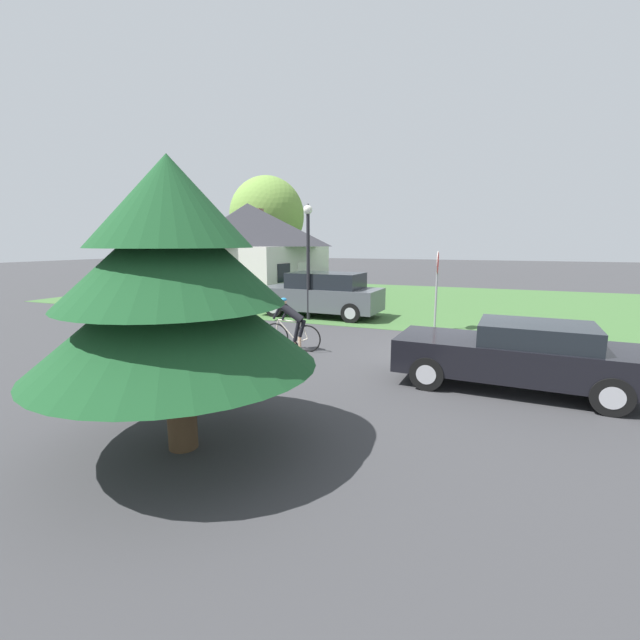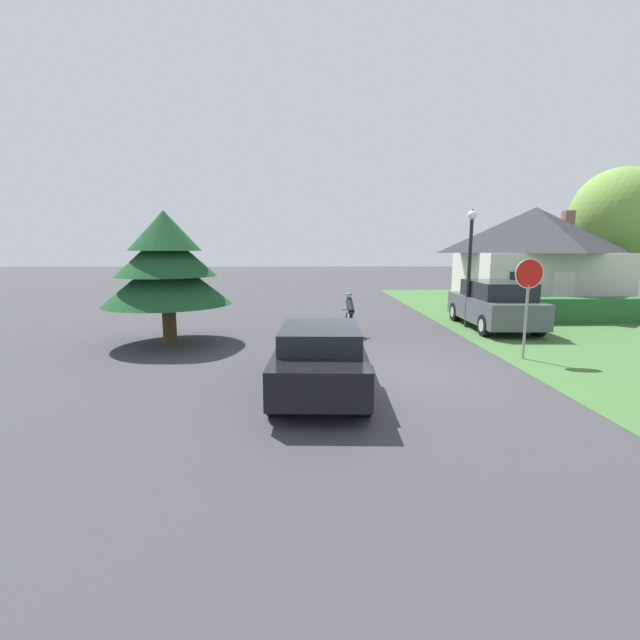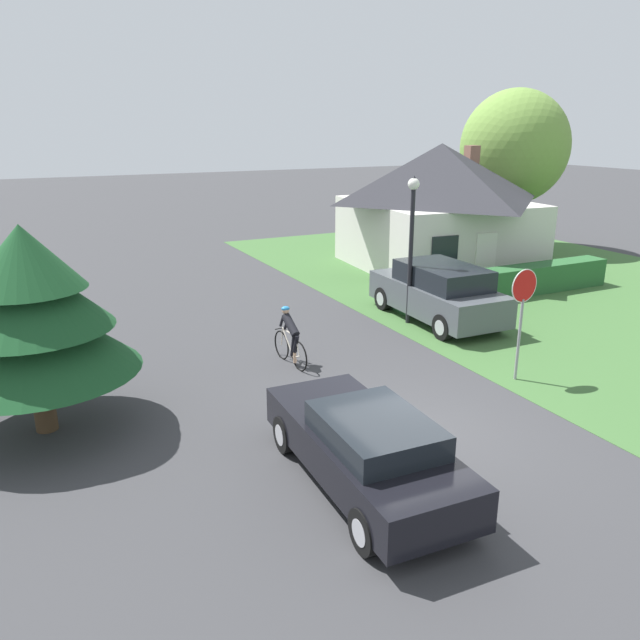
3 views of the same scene
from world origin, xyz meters
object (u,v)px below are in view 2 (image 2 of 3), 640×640
object	(u,v)px
conifer_tall_near	(166,265)
cottage_house	(533,256)
sedan_left_lane	(321,356)
deciduous_tree_right	(619,217)
street_lamp	(470,251)
stop_sign	(528,288)
parked_suv_right	(494,305)
cyclist	(350,316)

from	to	relation	value
conifer_tall_near	cottage_house	bearing A→B (deg)	28.61
sedan_left_lane	deciduous_tree_right	size ratio (longest dim) A/B	0.63
street_lamp	conifer_tall_near	world-z (taller)	street_lamp
street_lamp	sedan_left_lane	bearing A→B (deg)	-128.59
stop_sign	conifer_tall_near	distance (m)	10.56
cottage_house	deciduous_tree_right	size ratio (longest dim) A/B	1.05
sedan_left_lane	stop_sign	bearing A→B (deg)	-64.70
stop_sign	street_lamp	bearing A→B (deg)	-96.29
parked_suv_right	conifer_tall_near	xyz separation A→B (m)	(-11.48, -2.47, 1.59)
sedan_left_lane	conifer_tall_near	world-z (taller)	conifer_tall_near
parked_suv_right	street_lamp	distance (m)	2.24
parked_suv_right	sedan_left_lane	bearing A→B (deg)	137.98
sedan_left_lane	cyclist	distance (m)	5.83
cottage_house	street_lamp	size ratio (longest dim) A/B	1.76
conifer_tall_near	cyclist	bearing A→B (deg)	10.50
deciduous_tree_right	cyclist	bearing A→B (deg)	-148.73
street_lamp	conifer_tall_near	distance (m)	10.85
cyclist	stop_sign	world-z (taller)	stop_sign
deciduous_tree_right	parked_suv_right	bearing A→B (deg)	-141.28
parked_suv_right	deciduous_tree_right	xyz separation A→B (m)	(10.45, 8.38, 3.92)
sedan_left_lane	street_lamp	distance (m)	9.57
cyclist	stop_sign	distance (m)	5.70
cottage_house	sedan_left_lane	xyz separation A→B (m)	(-11.41, -13.42, -1.94)
cottage_house	cyclist	bearing A→B (deg)	-138.58
cottage_house	sedan_left_lane	world-z (taller)	cottage_house
cyclist	parked_suv_right	world-z (taller)	parked_suv_right
conifer_tall_near	parked_suv_right	bearing A→B (deg)	12.13
cottage_house	street_lamp	world-z (taller)	cottage_house
stop_sign	cottage_house	bearing A→B (deg)	-121.58
cottage_house	cyclist	size ratio (longest dim) A/B	4.52
parked_suv_right	conifer_tall_near	distance (m)	11.85
cyclist	conifer_tall_near	distance (m)	6.22
stop_sign	conifer_tall_near	world-z (taller)	conifer_tall_near
cottage_house	conifer_tall_near	world-z (taller)	cottage_house
cyclist	stop_sign	bearing A→B (deg)	-131.00
conifer_tall_near	deciduous_tree_right	bearing A→B (deg)	26.32
stop_sign	deciduous_tree_right	bearing A→B (deg)	-135.41
cottage_house	sedan_left_lane	bearing A→B (deg)	-125.85
street_lamp	stop_sign	bearing A→B (deg)	-92.47
parked_suv_right	deciduous_tree_right	distance (m)	13.96
cyclist	street_lamp	xyz separation A→B (m)	(4.66, 1.57, 2.20)
sedan_left_lane	deciduous_tree_right	distance (m)	23.52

